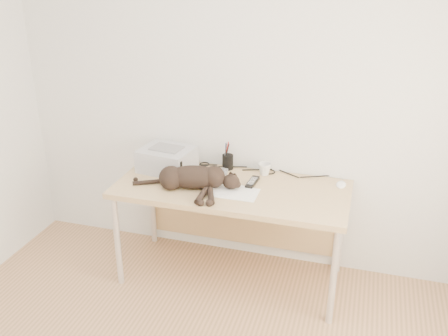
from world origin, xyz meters
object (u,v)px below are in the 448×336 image
(printer, at_px, (167,159))
(mouse, at_px, (341,183))
(cat, at_px, (191,178))
(mug, at_px, (265,169))
(pen_cup, at_px, (228,162))
(desk, at_px, (235,199))

(printer, height_order, mouse, printer)
(cat, bearing_deg, mug, 26.83)
(printer, distance_m, mouse, 1.26)
(printer, distance_m, pen_cup, 0.45)
(mug, height_order, pen_cup, pen_cup)
(desk, xyz_separation_m, mouse, (0.72, 0.15, 0.15))
(desk, relative_size, mug, 16.75)
(printer, height_order, mug, printer)
(cat, bearing_deg, desk, 22.99)
(desk, distance_m, mug, 0.30)
(mouse, bearing_deg, printer, -172.93)
(desk, distance_m, cat, 0.38)
(cat, bearing_deg, pen_cup, 56.31)
(cat, relative_size, pen_cup, 3.65)
(desk, bearing_deg, mug, 45.13)
(printer, xyz_separation_m, mouse, (1.26, 0.08, -0.07))
(desk, bearing_deg, cat, -143.71)
(pen_cup, bearing_deg, printer, -161.83)
(mug, bearing_deg, cat, -139.87)
(printer, relative_size, pen_cup, 1.97)
(cat, relative_size, mug, 7.89)
(printer, relative_size, cat, 0.54)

